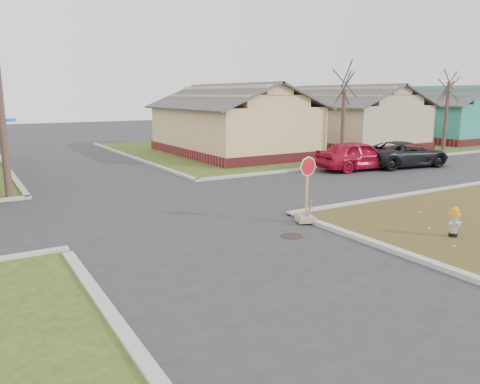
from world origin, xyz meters
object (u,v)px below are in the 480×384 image
red_sedan (358,155)px  stop_sign (306,208)px  fire_hydrant (454,220)px  dark_pickup (405,154)px

red_sedan → stop_sign: bearing=134.2°
fire_hydrant → red_sedan: (6.43, 10.20, 0.26)m
red_sedan → dark_pickup: (3.11, -0.45, -0.08)m
fire_hydrant → dark_pickup: size_ratio=0.17×
stop_sign → fire_hydrant: bearing=-33.0°
stop_sign → dark_pickup: size_ratio=0.41×
fire_hydrant → dark_pickup: dark_pickup is taller
fire_hydrant → stop_sign: bearing=147.3°
fire_hydrant → red_sedan: size_ratio=0.19×
fire_hydrant → stop_sign: size_ratio=0.42×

